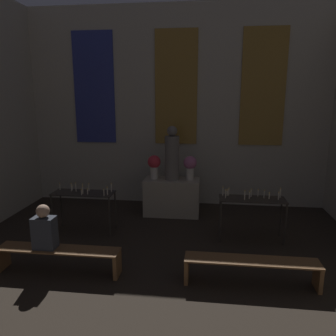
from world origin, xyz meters
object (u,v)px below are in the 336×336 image
object	(u,v)px
altar	(172,197)
statue	(172,155)
candle_rack_right	(252,204)
pew_back_left	(58,255)
flower_vase_right	(190,165)
flower_vase_left	(154,164)
person_seated	(44,229)
pew_back_right	(251,266)
candle_rack_left	(84,197)

from	to	relation	value
altar	statue	bearing A→B (deg)	-90.00
candle_rack_right	pew_back_left	bearing A→B (deg)	-152.65
flower_vase_right	flower_vase_left	bearing A→B (deg)	180.00
altar	flower_vase_left	bearing A→B (deg)	180.00
statue	person_seated	xyz separation A→B (m)	(-1.76, -2.98, -0.73)
flower_vase_left	flower_vase_right	size ratio (longest dim) A/B	1.00
candle_rack_right	pew_back_right	xyz separation A→B (m)	(-0.20, -1.71, -0.45)
altar	person_seated	size ratio (longest dim) A/B	1.80
person_seated	pew_back_right	bearing A→B (deg)	0.00
altar	flower_vase_right	world-z (taller)	flower_vase_right
person_seated	flower_vase_left	bearing A→B (deg)	65.99
pew_back_right	pew_back_left	bearing A→B (deg)	180.00
flower_vase_right	pew_back_right	distance (m)	3.32
statue	candle_rack_right	bearing A→B (deg)	-35.84
flower_vase_left	pew_back_left	world-z (taller)	flower_vase_left
flower_vase_right	person_seated	world-z (taller)	flower_vase_right
statue	flower_vase_right	distance (m)	0.50
statue	pew_back_right	world-z (taller)	statue
candle_rack_left	pew_back_left	size ratio (longest dim) A/B	0.64
flower_vase_left	person_seated	bearing A→B (deg)	-114.01
altar	statue	xyz separation A→B (m)	(0.00, -0.00, 1.04)
flower_vase_left	candle_rack_right	world-z (taller)	flower_vase_left
flower_vase_right	altar	bearing A→B (deg)	180.00
statue	candle_rack_right	world-z (taller)	statue
statue	pew_back_left	distance (m)	3.56
statue	flower_vase_right	xyz separation A→B (m)	(0.44, 0.00, -0.24)
candle_rack_right	person_seated	size ratio (longest dim) A/B	1.75
altar	pew_back_left	xyz separation A→B (m)	(-1.56, -2.98, -0.13)
flower_vase_left	pew_back_left	bearing A→B (deg)	-110.58
statue	candle_rack_right	xyz separation A→B (m)	(1.76, -1.27, -0.73)
pew_back_left	person_seated	world-z (taller)	person_seated
altar	flower_vase_left	world-z (taller)	flower_vase_left
flower_vase_left	pew_back_left	distance (m)	3.32
altar	flower_vase_right	xyz separation A→B (m)	(0.44, 0.00, 0.80)
altar	statue	distance (m)	1.04
candle_rack_right	flower_vase_right	bearing A→B (deg)	136.13
flower_vase_left	flower_vase_right	bearing A→B (deg)	0.00
pew_back_right	person_seated	xyz separation A→B (m)	(-3.32, 0.00, 0.44)
candle_rack_right	pew_back_right	world-z (taller)	candle_rack_right
flower_vase_right	pew_back_right	xyz separation A→B (m)	(1.12, -2.98, -0.94)
flower_vase_left	candle_rack_left	bearing A→B (deg)	-136.05
altar	candle_rack_left	world-z (taller)	candle_rack_left
statue	pew_back_left	world-z (taller)	statue
flower_vase_left	person_seated	distance (m)	3.30
statue	pew_back_right	xyz separation A→B (m)	(1.56, -2.98, -1.17)
candle_rack_right	pew_back_left	size ratio (longest dim) A/B	0.64
pew_back_left	person_seated	xyz separation A→B (m)	(-0.21, 0.00, 0.44)
flower_vase_left	candle_rack_right	xyz separation A→B (m)	(2.19, -1.27, -0.49)
pew_back_right	altar	bearing A→B (deg)	117.56
flower_vase_right	person_seated	distance (m)	3.74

